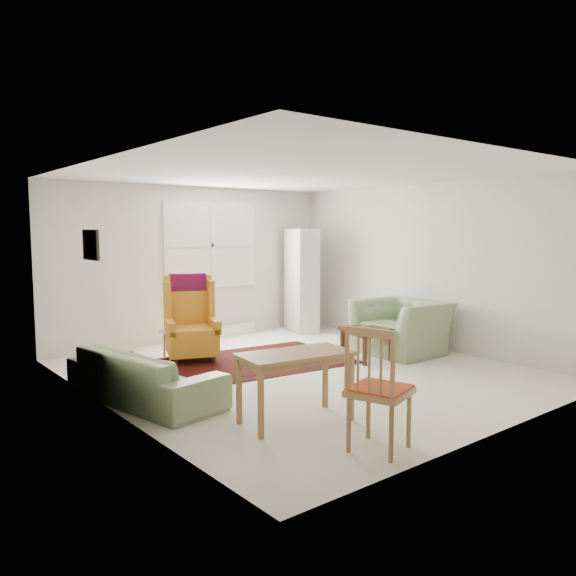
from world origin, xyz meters
TOP-DOWN VIEW (x-y plane):
  - room at (0.02, 0.21)m, footprint 5.04×5.54m
  - rug at (-0.27, 0.83)m, footprint 2.87×2.03m
  - sofa at (-2.10, 0.10)m, footprint 1.09×2.00m
  - armchair at (1.83, -0.07)m, footprint 1.08×1.23m
  - wingback_chair at (-0.80, 1.43)m, footprint 0.90×0.93m
  - coffee_table at (1.10, -0.07)m, footprint 0.61×0.61m
  - stool at (-1.01, 1.65)m, footprint 0.32×0.32m
  - cabinet at (1.84, 2.21)m, footprint 0.56×0.80m
  - desk at (-1.27, -1.40)m, footprint 1.12×0.68m
  - desk_chair at (-1.16, -2.35)m, footprint 0.58×0.58m

SIDE VIEW (x-z plane):
  - rug at x=-0.27m, z-range 0.00..0.03m
  - stool at x=-1.01m, z-range 0.00..0.42m
  - coffee_table at x=1.10m, z-range 0.00..0.46m
  - desk at x=-1.27m, z-range 0.00..0.67m
  - sofa at x=-2.10m, z-range 0.00..0.76m
  - armchair at x=1.83m, z-range 0.00..0.93m
  - desk_chair at x=-1.16m, z-range 0.00..1.05m
  - wingback_chair at x=-0.80m, z-range 0.00..1.20m
  - cabinet at x=1.84m, z-range 0.00..1.82m
  - room at x=0.02m, z-range 0.00..2.51m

